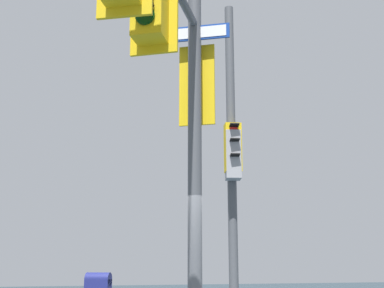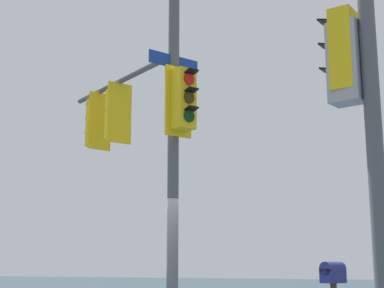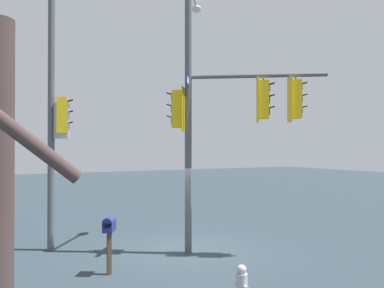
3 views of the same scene
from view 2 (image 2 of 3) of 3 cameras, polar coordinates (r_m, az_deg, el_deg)
main_signal_pole_assembly at (r=11.45m, az=-5.02°, el=5.03°), size 4.64×3.90×8.41m
secondary_pole_assembly at (r=7.78m, az=15.97°, el=7.86°), size 0.45×0.74×7.71m
mailbox at (r=10.49m, az=13.68°, el=-12.79°), size 0.50×0.44×1.41m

